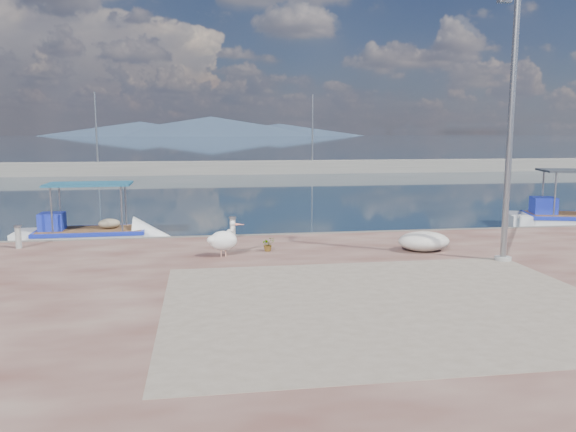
% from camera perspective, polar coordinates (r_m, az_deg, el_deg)
% --- Properties ---
extents(ground, '(1400.00, 1400.00, 0.00)m').
position_cam_1_polar(ground, '(14.30, 2.35, -7.39)').
color(ground, '#162635').
rests_on(ground, ground).
extents(quay, '(44.00, 22.00, 0.50)m').
position_cam_1_polar(quay, '(8.76, 10.30, -16.37)').
color(quay, '#4F2722').
rests_on(quay, ground).
extents(quay_patch, '(9.00, 7.00, 0.01)m').
position_cam_1_polar(quay_patch, '(11.63, 10.17, -8.69)').
color(quay_patch, gray).
rests_on(quay_patch, quay).
extents(breakwater, '(120.00, 2.20, 7.50)m').
position_cam_1_polar(breakwater, '(53.66, -5.96, 4.92)').
color(breakwater, gray).
rests_on(breakwater, ground).
extents(mountains, '(370.00, 280.00, 22.00)m').
position_cam_1_polar(mountains, '(663.56, -8.31, 8.90)').
color(mountains, '#28384C').
rests_on(mountains, ground).
extents(boat_left, '(5.25, 1.84, 2.51)m').
position_cam_1_polar(boat_left, '(21.18, -19.46, -2.11)').
color(boat_left, white).
rests_on(boat_left, ground).
extents(pelican, '(1.04, 0.59, 1.00)m').
position_cam_1_polar(pelican, '(15.61, -6.54, -2.43)').
color(pelican, tan).
rests_on(pelican, quay).
extents(lamp_post, '(0.44, 0.96, 7.00)m').
position_cam_1_polar(lamp_post, '(15.89, 21.57, 7.49)').
color(lamp_post, gray).
rests_on(lamp_post, quay).
extents(bollard_near, '(0.24, 0.24, 0.72)m').
position_cam_1_polar(bollard_near, '(18.25, -5.64, -1.08)').
color(bollard_near, gray).
rests_on(bollard_near, quay).
extents(bollard_far, '(0.23, 0.23, 0.70)m').
position_cam_1_polar(bollard_far, '(18.48, -25.72, -1.81)').
color(bollard_far, gray).
rests_on(bollard_far, quay).
extents(potted_plant, '(0.46, 0.44, 0.41)m').
position_cam_1_polar(potted_plant, '(16.29, -2.04, -2.87)').
color(potted_plant, '#33722D').
rests_on(potted_plant, quay).
extents(net_pile_d, '(1.50, 1.12, 0.56)m').
position_cam_1_polar(net_pile_d, '(16.78, 13.63, -2.51)').
color(net_pile_d, silver).
rests_on(net_pile_d, quay).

